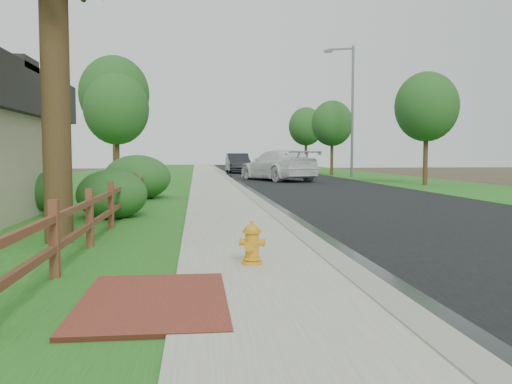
{
  "coord_description": "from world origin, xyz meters",
  "views": [
    {
      "loc": [
        -1.72,
        -6.96,
        1.7
      ],
      "look_at": [
        -0.55,
        3.69,
        0.95
      ],
      "focal_mm": 38.0,
      "sensor_mm": 36.0,
      "label": 1
    }
  ],
  "objects": [
    {
      "name": "dark_car_far",
      "position": [
        2.0,
        41.72,
        0.9
      ],
      "size": [
        1.99,
        5.41,
        1.77
      ],
      "primitive_type": "imported",
      "rotation": [
        0.0,
        0.0,
        0.02
      ],
      "color": "black",
      "rests_on": "road"
    },
    {
      "name": "ground",
      "position": [
        0.0,
        0.0,
        0.0
      ],
      "size": [
        120.0,
        120.0,
        0.0
      ],
      "primitive_type": "plane",
      "color": "#372F1E"
    },
    {
      "name": "road",
      "position": [
        4.6,
        35.0,
        0.01
      ],
      "size": [
        8.0,
        90.0,
        0.02
      ],
      "primitive_type": "cube",
      "color": "black",
      "rests_on": "ground"
    },
    {
      "name": "dark_car_mid",
      "position": [
        4.02,
        35.18,
        0.81
      ],
      "size": [
        2.72,
        4.9,
        1.58
      ],
      "primitive_type": "imported",
      "rotation": [
        0.0,
        0.0,
        2.95
      ],
      "color": "black",
      "rests_on": "road"
    },
    {
      "name": "shrub_c",
      "position": [
        -3.9,
        7.37,
        0.65
      ],
      "size": [
        1.88,
        1.88,
        1.31
      ],
      "primitive_type": "ellipsoid",
      "rotation": [
        0.0,
        0.0,
        -0.04
      ],
      "color": "#1D4E1C",
      "rests_on": "ground"
    },
    {
      "name": "verge_far",
      "position": [
        11.5,
        35.0,
        0.02
      ],
      "size": [
        6.0,
        90.0,
        0.04
      ],
      "primitive_type": "cube",
      "color": "#1C5418",
      "rests_on": "ground"
    },
    {
      "name": "lawn_near",
      "position": [
        -8.0,
        35.0,
        0.02
      ],
      "size": [
        9.0,
        90.0,
        0.04
      ],
      "primitive_type": "cube",
      "color": "#1C5418",
      "rests_on": "ground"
    },
    {
      "name": "sidewalk",
      "position": [
        -0.9,
        35.0,
        0.05
      ],
      "size": [
        2.2,
        90.0,
        0.1
      ],
      "primitive_type": "cube",
      "color": "gray",
      "rests_on": "ground"
    },
    {
      "name": "tree_far_right",
      "position": [
        9.07,
        45.79,
        4.42
      ],
      "size": [
        3.42,
        3.42,
        6.32
      ],
      "color": "#382717",
      "rests_on": "ground"
    },
    {
      "name": "tree_mid_right",
      "position": [
        9.0,
        35.17,
        4.12
      ],
      "size": [
        3.28,
        3.28,
        5.94
      ],
      "color": "#382717",
      "rests_on": "ground"
    },
    {
      "name": "grass_strip",
      "position": [
        -2.8,
        35.0,
        0.03
      ],
      "size": [
        1.6,
        90.0,
        0.06
      ],
      "primitive_type": "cube",
      "color": "#1C5418",
      "rests_on": "ground"
    },
    {
      "name": "tree_mid_left",
      "position": [
        -7.0,
        29.48,
        5.59
      ],
      "size": [
        4.53,
        4.53,
        8.1
      ],
      "color": "#382717",
      "rests_on": "ground"
    },
    {
      "name": "wet_gutter",
      "position": [
        0.75,
        35.0,
        0.02
      ],
      "size": [
        0.5,
        90.0,
        0.0
      ],
      "primitive_type": "cube",
      "color": "black",
      "rests_on": "road"
    },
    {
      "name": "shrub_b",
      "position": [
        -6.5,
        8.7,
        0.64
      ],
      "size": [
        2.02,
        2.02,
        1.29
      ],
      "primitive_type": "ellipsoid",
      "rotation": [
        0.0,
        0.0,
        0.1
      ],
      "color": "#1D4E1C",
      "rests_on": "ground"
    },
    {
      "name": "curb",
      "position": [
        0.4,
        35.0,
        0.06
      ],
      "size": [
        0.4,
        90.0,
        0.12
      ],
      "primitive_type": "cube",
      "color": "gray",
      "rests_on": "ground"
    },
    {
      "name": "streetlight",
      "position": [
        9.42,
        31.67,
        5.39
      ],
      "size": [
        2.12,
        0.93,
        9.51
      ],
      "color": "slate",
      "rests_on": "ground"
    },
    {
      "name": "tree_near_right",
      "position": [
        10.6,
        21.13,
        4.23
      ],
      "size": [
        3.4,
        3.4,
        6.11
      ],
      "color": "#382717",
      "rests_on": "ground"
    },
    {
      "name": "fire_hydrant",
      "position": [
        -0.93,
        0.79,
        0.39
      ],
      "size": [
        0.42,
        0.34,
        0.64
      ],
      "color": "#C38717",
      "rests_on": "sidewalk"
    },
    {
      "name": "brick_patch",
      "position": [
        -2.2,
        -1.0,
        0.06
      ],
      "size": [
        1.6,
        2.4,
        0.11
      ],
      "primitive_type": "cube",
      "color": "brown",
      "rests_on": "ground"
    },
    {
      "name": "shrub_d",
      "position": [
        -3.9,
        13.4,
        0.84
      ],
      "size": [
        3.12,
        3.12,
        1.68
      ],
      "primitive_type": "ellipsoid",
      "rotation": [
        0.0,
        0.0,
        -0.33
      ],
      "color": "#1D4E1C",
      "rests_on": "ground"
    },
    {
      "name": "ranch_fence",
      "position": [
        -3.6,
        6.4,
        0.62
      ],
      "size": [
        0.12,
        16.92,
        1.1
      ],
      "color": "#4E2B1A",
      "rests_on": "ground"
    },
    {
      "name": "tree_near_left",
      "position": [
        -5.65,
        20.82,
        3.93
      ],
      "size": [
        3.23,
        3.23,
        5.72
      ],
      "color": "#382717",
      "rests_on": "ground"
    },
    {
      "name": "white_suv",
      "position": [
        3.48,
        27.27,
        0.99
      ],
      "size": [
        4.86,
        7.2,
        1.94
      ],
      "primitive_type": "imported",
      "rotation": [
        0.0,
        0.0,
        3.5
      ],
      "color": "silver",
      "rests_on": "road"
    }
  ]
}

